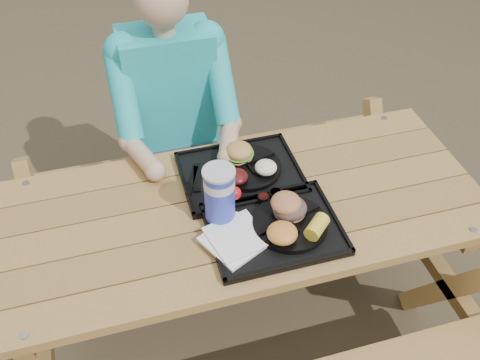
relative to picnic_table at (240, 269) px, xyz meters
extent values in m
plane|color=#999999|center=(0.00, 0.00, -0.38)|extent=(60.00, 60.00, 0.00)
cube|color=black|center=(0.08, -0.15, 0.39)|extent=(0.45, 0.35, 0.02)
cube|color=black|center=(0.05, 0.15, 0.39)|extent=(0.45, 0.35, 0.02)
cylinder|color=black|center=(0.13, -0.16, 0.41)|extent=(0.26, 0.26, 0.02)
cylinder|color=black|center=(0.08, 0.16, 0.41)|extent=(0.26, 0.26, 0.02)
cube|color=white|center=(-0.07, -0.17, 0.41)|extent=(0.25, 0.25, 0.02)
cylinder|color=#192ABB|center=(-0.09, -0.05, 0.50)|extent=(0.10, 0.10, 0.21)
cylinder|color=black|center=(0.08, -0.02, 0.41)|extent=(0.04, 0.04, 0.03)
cylinder|color=yellow|center=(0.13, -0.01, 0.41)|extent=(0.05, 0.05, 0.03)
ellipsoid|color=gold|center=(0.08, -0.22, 0.44)|extent=(0.10, 0.10, 0.05)
cube|color=black|center=(-0.12, 0.17, 0.40)|extent=(0.06, 0.16, 0.01)
ellipsoid|color=#531110|center=(0.01, 0.09, 0.43)|extent=(0.09, 0.09, 0.04)
ellipsoid|color=white|center=(0.13, 0.11, 0.44)|extent=(0.08, 0.08, 0.05)
camera|label=1|loc=(-0.37, -1.29, 1.78)|focal=40.00mm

